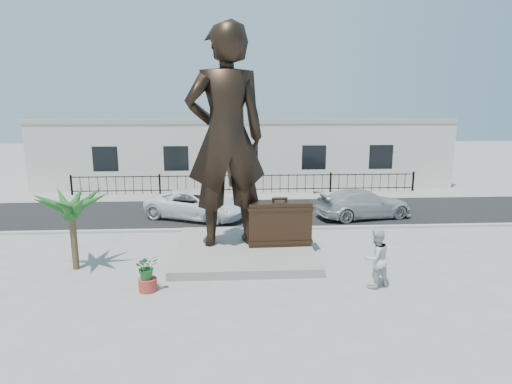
% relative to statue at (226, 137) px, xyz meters
% --- Properties ---
extents(ground, '(100.00, 100.00, 0.00)m').
position_rel_statue_xyz_m(ground, '(1.13, -1.89, -4.42)').
color(ground, '#9E9991').
rests_on(ground, ground).
extents(street, '(40.00, 7.00, 0.01)m').
position_rel_statue_xyz_m(street, '(1.13, 6.11, -4.42)').
color(street, black).
rests_on(street, ground).
extents(curb, '(40.00, 0.25, 0.12)m').
position_rel_statue_xyz_m(curb, '(1.13, 2.61, -4.36)').
color(curb, '#A5A399').
rests_on(curb, ground).
extents(far_sidewalk, '(40.00, 2.50, 0.02)m').
position_rel_statue_xyz_m(far_sidewalk, '(1.13, 10.11, -4.41)').
color(far_sidewalk, '#9E9991').
rests_on(far_sidewalk, ground).
extents(plinth, '(5.20, 5.20, 0.30)m').
position_rel_statue_xyz_m(plinth, '(0.63, -0.39, -4.27)').
color(plinth, gray).
rests_on(plinth, ground).
extents(fence, '(22.00, 0.10, 1.20)m').
position_rel_statue_xyz_m(fence, '(1.13, 10.91, -3.82)').
color(fence, black).
rests_on(fence, ground).
extents(building, '(28.00, 7.00, 4.40)m').
position_rel_statue_xyz_m(building, '(1.13, 15.11, -2.22)').
color(building, silver).
rests_on(building, ground).
extents(statue, '(3.33, 2.51, 8.24)m').
position_rel_statue_xyz_m(statue, '(0.00, 0.00, 0.00)').
color(statue, black).
rests_on(statue, plinth).
extents(suitcase, '(2.42, 0.84, 1.69)m').
position_rel_statue_xyz_m(suitcase, '(2.01, -0.32, -3.28)').
color(suitcase, '#312014').
rests_on(suitcase, plinth).
extents(tourist, '(1.12, 1.00, 1.89)m').
position_rel_statue_xyz_m(tourist, '(4.64, -3.77, -3.48)').
color(tourist, silver).
rests_on(tourist, ground).
extents(car_white, '(5.60, 4.21, 1.41)m').
position_rel_statue_xyz_m(car_white, '(-1.60, 4.88, -3.71)').
color(car_white, white).
rests_on(car_white, street).
extents(car_silver, '(5.15, 2.90, 1.41)m').
position_rel_statue_xyz_m(car_silver, '(6.84, 4.53, -3.71)').
color(car_silver, '#A7A9AC').
rests_on(car_silver, street).
extents(worker, '(1.18, 0.76, 1.74)m').
position_rel_statue_xyz_m(worker, '(-1.14, 10.38, -3.53)').
color(worker, '#ED560C').
rests_on(worker, far_sidewalk).
extents(palm_tree, '(1.80, 1.80, 3.20)m').
position_rel_statue_xyz_m(palm_tree, '(-5.27, -1.68, -4.42)').
color(palm_tree, '#1C4E1C').
rests_on(palm_tree, ground).
extents(planter, '(0.56, 0.56, 0.40)m').
position_rel_statue_xyz_m(planter, '(-2.43, -3.64, -4.22)').
color(planter, '#A7352C').
rests_on(planter, ground).
extents(shrub, '(0.86, 0.80, 0.77)m').
position_rel_statue_xyz_m(shrub, '(-2.43, -3.64, -3.64)').
color(shrub, '#1F6126').
rests_on(shrub, planter).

